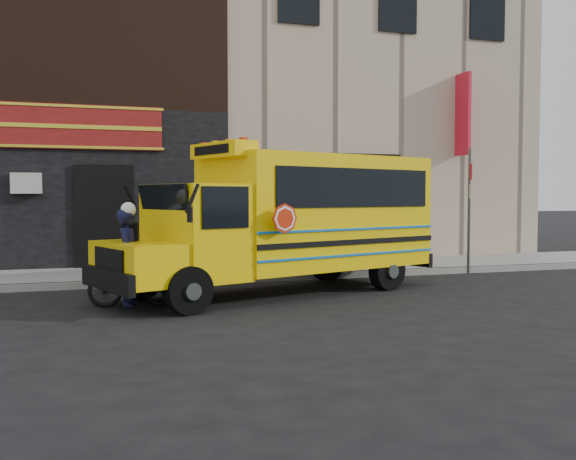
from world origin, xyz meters
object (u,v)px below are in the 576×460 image
(school_bus, at_px, (291,218))
(sign_pole, at_px, (469,205))
(cyclist, at_px, (129,260))
(bicycle, at_px, (133,280))

(school_bus, xyz_separation_m, sign_pole, (5.23, 1.68, 0.22))
(cyclist, bearing_deg, school_bus, -63.04)
(bicycle, distance_m, cyclist, 0.38)
(sign_pole, relative_size, bicycle, 2.02)
(school_bus, xyz_separation_m, cyclist, (-3.23, -0.86, -0.67))
(school_bus, height_order, cyclist, school_bus)
(bicycle, bearing_deg, sign_pole, -65.57)
(school_bus, bearing_deg, sign_pole, 17.78)
(sign_pole, xyz_separation_m, cyclist, (-8.46, -2.54, -0.89))
(bicycle, bearing_deg, cyclist, 135.91)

